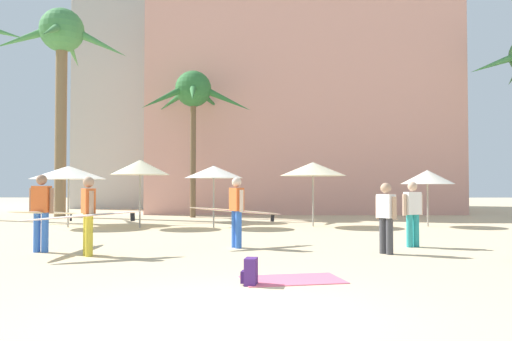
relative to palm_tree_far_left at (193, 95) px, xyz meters
name	(u,v)px	position (x,y,z in m)	size (l,w,h in m)	color
ground	(228,318)	(2.89, -18.93, -6.00)	(120.00, 120.00, 0.00)	beige
hotel_pink	(298,100)	(5.69, 7.30, 0.97)	(17.11, 10.71, 13.95)	#DB9989
palm_tree_far_left	(193,95)	(0.00, 0.00, 0.00)	(5.26, 5.79, 7.19)	brown
palm_tree_left	(62,49)	(-6.58, 0.18, 2.34)	(6.52, 6.54, 10.36)	brown
cafe_umbrella_0	(214,172)	(1.57, -6.10, -3.95)	(2.16, 2.16, 2.28)	gray
cafe_umbrella_1	(427,177)	(9.65, -5.44, -4.13)	(2.01, 2.01, 2.14)	gray
cafe_umbrella_2	(313,169)	(5.29, -5.49, -3.82)	(2.53, 2.53, 2.44)	gray
cafe_umbrella_3	(140,167)	(-1.14, -6.18, -3.78)	(2.17, 2.17, 2.50)	gray
cafe_umbrella_4	(69,173)	(-3.86, -5.99, -3.97)	(2.76, 2.76, 2.28)	gray
beach_towel	(292,280)	(3.80, -16.52, -5.99)	(1.63, 0.99, 0.01)	#EF6684
backpack	(250,272)	(3.12, -16.95, -5.80)	(0.27, 0.32, 0.42)	#47246F
person_mid_center	(43,211)	(-1.82, -12.96, -5.04)	(0.64, 3.16, 1.80)	blue
person_near_right	(87,213)	(-0.52, -13.79, -5.06)	(2.49, 1.50, 1.75)	gold
person_mid_right	(237,210)	(2.69, -12.08, -5.06)	(2.47, 1.50, 1.75)	blue
person_near_left	(413,211)	(7.13, -11.99, -5.10)	(0.59, 0.36, 1.65)	teal
person_far_right	(386,215)	(6.13, -13.32, -5.12)	(0.41, 0.56, 1.61)	#3D3D42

